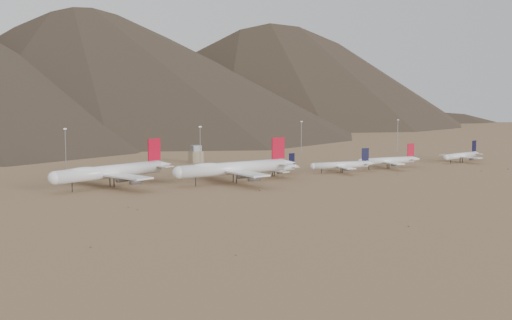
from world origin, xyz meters
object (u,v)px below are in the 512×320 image
control_tower (196,155)px  widebody_east (233,168)px  widebody_centre (110,172)px  narrowbody_b (342,165)px  narrowbody_a (274,169)px

control_tower → widebody_east: bearing=-102.4°
widebody_centre → narrowbody_b: bearing=-23.5°
widebody_centre → control_tower: widebody_centre is taller
widebody_east → narrowbody_b: size_ratio=1.81×
widebody_east → control_tower: (22.10, 100.32, -2.82)m
widebody_centre → narrowbody_a: (98.25, -1.44, -4.10)m
widebody_east → narrowbody_b: widebody_east is taller
narrowbody_b → control_tower: (-56.38, 92.07, 0.60)m
narrowbody_b → control_tower: 107.97m
narrowbody_a → widebody_east: bearing=-163.5°
widebody_east → narrowbody_b: bearing=0.7°
widebody_east → narrowbody_a: (34.65, 15.60, -4.08)m
widebody_centre → control_tower: (85.70, 83.27, -2.84)m
widebody_east → narrowbody_b: (78.48, 8.24, -3.42)m
narrowbody_a → control_tower: bearing=90.7°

